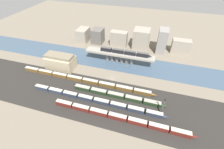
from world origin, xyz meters
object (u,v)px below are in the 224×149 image
train_yard_mid (95,100)px  train_yard_outer (84,80)px  train_yard_near (119,117)px  warehouse_building (60,61)px  train_yard_far (118,96)px  signal_tower (163,106)px  train_on_bridge (125,52)px

train_yard_mid → train_yard_outer: size_ratio=0.86×
train_yard_near → warehouse_building: bearing=149.1°
train_yard_far → train_yard_outer: (-29.65, 8.21, 0.02)m
train_yard_near → train_yard_outer: train_yard_near is taller
warehouse_building → signal_tower: 91.15m
train_on_bridge → train_yard_outer: bearing=-126.2°
train_yard_outer → warehouse_building: 30.60m
train_on_bridge → train_yard_near: train_on_bridge is taller
warehouse_building → signal_tower: bearing=-16.4°
train_yard_mid → warehouse_building: size_ratio=3.89×
train_yard_near → signal_tower: 27.76m
train_yard_mid → signal_tower: size_ratio=7.11×
train_yard_mid → signal_tower: 44.36m
train_on_bridge → signal_tower: train_on_bridge is taller
train_on_bridge → train_yard_mid: (-9.09, -50.76, -10.22)m
train_yard_near → warehouse_building: (-62.91, 37.71, 4.28)m
train_on_bridge → train_yard_near: bearing=-80.2°
train_yard_near → train_yard_mid: 21.32m
train_yard_outer → train_yard_far: bearing=-15.5°
train_on_bridge → train_yard_near: (10.33, -59.57, -10.04)m
train_yard_near → train_yard_outer: (-35.20, 25.53, -0.21)m
train_yard_far → train_on_bridge: bearing=96.5°
train_yard_mid → warehouse_building: bearing=146.4°
train_yard_near → train_yard_far: 18.19m
train_yard_outer → train_yard_mid: bearing=-46.6°
train_yard_mid → signal_tower: bearing=4.2°
train_yard_near → warehouse_building: warehouse_building is taller
train_yard_outer → signal_tower: (59.74, -13.51, 5.10)m
train_yard_outer → warehouse_building: (-27.72, 12.18, 4.49)m
train_yard_outer → signal_tower: signal_tower is taller
warehouse_building → train_yard_near: bearing=-30.9°
train_yard_near → train_yard_far: train_yard_near is taller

